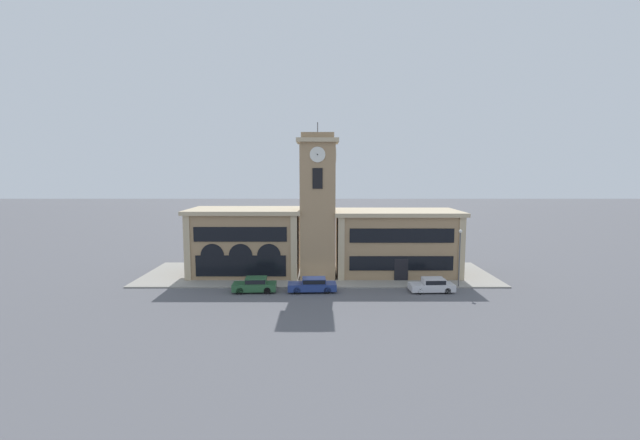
{
  "coord_description": "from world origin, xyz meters",
  "views": [
    {
      "loc": [
        0.26,
        -43.07,
        11.93
      ],
      "look_at": [
        0.1,
        2.79,
        6.79
      ],
      "focal_mm": 24.0,
      "sensor_mm": 36.0,
      "label": 1
    }
  ],
  "objects_px": {
    "parked_car_mid": "(314,285)",
    "fire_hydrant": "(441,282)",
    "parked_car_far": "(434,285)",
    "street_lamp": "(461,249)",
    "parked_car_near": "(257,284)"
  },
  "relations": [
    {
      "from": "parked_car_mid",
      "to": "street_lamp",
      "type": "relative_size",
      "value": 0.82
    },
    {
      "from": "fire_hydrant",
      "to": "street_lamp",
      "type": "bearing_deg",
      "value": 2.17
    },
    {
      "from": "parked_car_far",
      "to": "fire_hydrant",
      "type": "relative_size",
      "value": 5.12
    },
    {
      "from": "street_lamp",
      "to": "parked_car_far",
      "type": "bearing_deg",
      "value": -152.33
    },
    {
      "from": "fire_hydrant",
      "to": "parked_car_far",
      "type": "bearing_deg",
      "value": -126.97
    },
    {
      "from": "street_lamp",
      "to": "parked_car_mid",
      "type": "bearing_deg",
      "value": -173.72
    },
    {
      "from": "parked_car_near",
      "to": "fire_hydrant",
      "type": "distance_m",
      "value": 19.01
    },
    {
      "from": "parked_car_mid",
      "to": "fire_hydrant",
      "type": "bearing_deg",
      "value": -175.51
    },
    {
      "from": "parked_car_far",
      "to": "street_lamp",
      "type": "relative_size",
      "value": 0.75
    },
    {
      "from": "parked_car_near",
      "to": "parked_car_far",
      "type": "distance_m",
      "value": 17.75
    },
    {
      "from": "parked_car_mid",
      "to": "fire_hydrant",
      "type": "height_order",
      "value": "parked_car_mid"
    },
    {
      "from": "street_lamp",
      "to": "fire_hydrant",
      "type": "relative_size",
      "value": 6.81
    },
    {
      "from": "parked_car_near",
      "to": "parked_car_mid",
      "type": "bearing_deg",
      "value": 177.6
    },
    {
      "from": "parked_car_far",
      "to": "street_lamp",
      "type": "xyz_separation_m",
      "value": [
        3.18,
        1.67,
        3.3
      ]
    },
    {
      "from": "parked_car_far",
      "to": "fire_hydrant",
      "type": "height_order",
      "value": "parked_car_far"
    }
  ]
}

